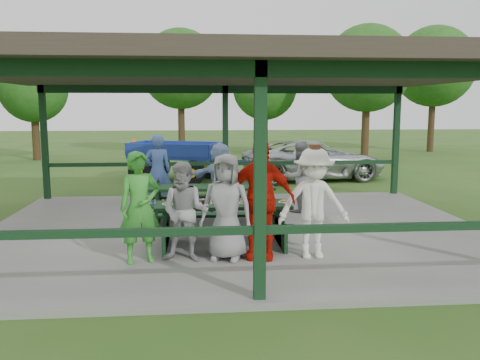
{
  "coord_description": "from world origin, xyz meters",
  "views": [
    {
      "loc": [
        -0.78,
        -10.03,
        2.55
      ],
      "look_at": [
        0.05,
        -0.3,
        1.13
      ],
      "focal_mm": 38.0,
      "sensor_mm": 36.0,
      "label": 1
    }
  ],
  "objects": [
    {
      "name": "spectator_grey",
      "position": [
        1.59,
        1.53,
        0.93
      ],
      "size": [
        0.99,
        0.9,
        1.65
      ],
      "primitive_type": "imported",
      "rotation": [
        0.0,
        0.0,
        3.55
      ],
      "color": "gray",
      "rests_on": "concrete_slab"
    },
    {
      "name": "ground",
      "position": [
        0.0,
        0.0,
        0.0
      ],
      "size": [
        90.0,
        90.0,
        0.0
      ],
      "primitive_type": "plane",
      "color": "#29551A",
      "rests_on": "ground"
    },
    {
      "name": "tree_far_right",
      "position": [
        12.46,
        17.78,
        4.74
      ],
      "size": [
        4.47,
        4.47,
        6.99
      ],
      "color": "black",
      "rests_on": "ground"
    },
    {
      "name": "tree_right",
      "position": [
        7.16,
        13.38,
        4.28
      ],
      "size": [
        4.04,
        4.04,
        6.32
      ],
      "color": "black",
      "rests_on": "ground"
    },
    {
      "name": "farm_trailer",
      "position": [
        -1.52,
        7.55,
        0.71
      ],
      "size": [
        4.07,
        2.61,
        1.43
      ],
      "rotation": [
        0.0,
        0.0,
        -0.36
      ],
      "color": "navy",
      "rests_on": "ground"
    },
    {
      "name": "pickup_truck",
      "position": [
        3.31,
        7.38,
        0.69
      ],
      "size": [
        5.18,
        2.87,
        1.37
      ],
      "primitive_type": "imported",
      "rotation": [
        0.0,
        0.0,
        1.7
      ],
      "color": "silver",
      "rests_on": "ground"
    },
    {
      "name": "contestant_green",
      "position": [
        -1.69,
        -2.12,
        0.98
      ],
      "size": [
        0.74,
        0.59,
        1.77
      ],
      "primitive_type": "imported",
      "rotation": [
        0.0,
        0.0,
        0.29
      ],
      "color": "green",
      "rests_on": "concrete_slab"
    },
    {
      "name": "tree_left",
      "position": [
        -1.59,
        17.72,
        4.51
      ],
      "size": [
        4.26,
        4.26,
        6.65
      ],
      "color": "black",
      "rests_on": "ground"
    },
    {
      "name": "contestant_white_fedora",
      "position": [
        1.09,
        -2.09,
        1.0
      ],
      "size": [
        1.17,
        0.68,
        1.85
      ],
      "rotation": [
        0.0,
        0.0,
        -0.01
      ],
      "color": "white",
      "rests_on": "concrete_slab"
    },
    {
      "name": "contestant_grey_left",
      "position": [
        -0.98,
        -2.11,
        0.89
      ],
      "size": [
        0.88,
        0.74,
        1.59
      ],
      "primitive_type": "imported",
      "rotation": [
        0.0,
        0.0,
        -0.2
      ],
      "color": "#9B9B9E",
      "rests_on": "concrete_slab"
    },
    {
      "name": "picnic_table_far",
      "position": [
        -0.46,
        0.8,
        0.58
      ],
      "size": [
        2.67,
        1.39,
        0.75
      ],
      "color": "black",
      "rests_on": "concrete_slab"
    },
    {
      "name": "picnic_table_near",
      "position": [
        -0.33,
        -1.2,
        0.57
      ],
      "size": [
        2.39,
        1.39,
        0.75
      ],
      "color": "black",
      "rests_on": "concrete_slab"
    },
    {
      "name": "contestant_grey_mid",
      "position": [
        -0.32,
        -2.07,
        0.96
      ],
      "size": [
        0.96,
        0.77,
        1.71
      ],
      "primitive_type": "imported",
      "rotation": [
        0.0,
        0.0,
        -0.3
      ],
      "color": "gray",
      "rests_on": "concrete_slab"
    },
    {
      "name": "pavilion_structure",
      "position": [
        0.0,
        0.0,
        3.17
      ],
      "size": [
        10.6,
        8.6,
        3.24
      ],
      "color": "black",
      "rests_on": "concrete_slab"
    },
    {
      "name": "tree_far_left",
      "position": [
        -8.43,
        14.97,
        3.36
      ],
      "size": [
        3.18,
        3.18,
        4.97
      ],
      "color": "black",
      "rests_on": "ground"
    },
    {
      "name": "table_setting",
      "position": [
        -0.4,
        -1.17,
        0.88
      ],
      "size": [
        2.29,
        0.45,
        0.1
      ],
      "color": "white",
      "rests_on": "picnic_table_near"
    },
    {
      "name": "contestant_red",
      "position": [
        0.21,
        -2.05,
        1.08
      ],
      "size": [
        1.22,
        0.7,
        1.95
      ],
      "primitive_type": "imported",
      "rotation": [
        0.0,
        0.0,
        -0.2
      ],
      "color": "#B81407",
      "rests_on": "concrete_slab"
    },
    {
      "name": "tree_mid",
      "position": [
        2.73,
        16.18,
        3.47
      ],
      "size": [
        3.28,
        3.28,
        5.13
      ],
      "color": "black",
      "rests_on": "ground"
    },
    {
      "name": "spectator_blue",
      "position": [
        -1.74,
        2.34,
        0.99
      ],
      "size": [
        0.69,
        0.49,
        1.79
      ],
      "primitive_type": "imported",
      "rotation": [
        0.0,
        0.0,
        3.24
      ],
      "color": "#3C599D",
      "rests_on": "concrete_slab"
    },
    {
      "name": "concrete_slab",
      "position": [
        0.0,
        0.0,
        0.05
      ],
      "size": [
        10.0,
        8.0,
        0.1
      ],
      "primitive_type": "cube",
      "color": "slate",
      "rests_on": "ground"
    },
    {
      "name": "spectator_lblue",
      "position": [
        -0.24,
        1.51,
        0.92
      ],
      "size": [
        1.59,
        0.78,
        1.64
      ],
      "primitive_type": "imported",
      "rotation": [
        0.0,
        0.0,
        2.94
      ],
      "color": "#8098C6",
      "rests_on": "concrete_slab"
    }
  ]
}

